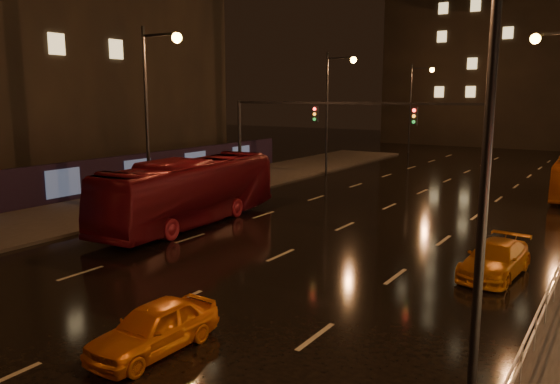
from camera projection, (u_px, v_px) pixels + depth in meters
name	position (u px, v px, depth m)	size (l,w,h in m)	color
ground	(376.00, 212.00, 30.87)	(140.00, 140.00, 0.00)	black
sidewalk_left	(142.00, 201.00, 33.92)	(7.00, 70.00, 0.15)	#38332D
hoarding_left	(61.00, 183.00, 33.21)	(0.30, 46.00, 2.50)	black
traffic_signal	(300.00, 126.00, 32.74)	(15.31, 0.32, 6.20)	black
streetlight_right	(452.00, 100.00, 10.09)	(2.64, 0.50, 10.00)	black
bus_red	(190.00, 191.00, 27.94)	(2.83, 12.09, 3.37)	maroon
taxi_near	(154.00, 328.00, 14.01)	(1.51, 3.76, 1.28)	orange
taxi_far	(495.00, 259.00, 19.93)	(1.75, 4.30, 1.25)	#BF6B12
pedestrian_c	(157.00, 193.00, 31.47)	(0.83, 0.54, 1.70)	black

